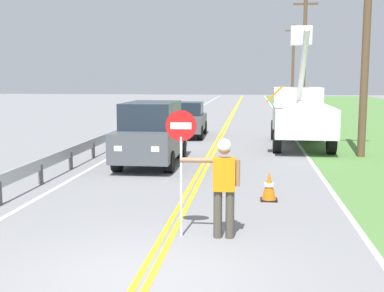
# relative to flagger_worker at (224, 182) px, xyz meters

# --- Properties ---
(ground_plane) EXTENTS (160.00, 160.00, 0.00)m
(ground_plane) POSITION_rel_flagger_worker_xyz_m (-1.03, -2.01, -1.05)
(ground_plane) COLOR gray
(centerline_yellow_left) EXTENTS (0.11, 110.00, 0.01)m
(centerline_yellow_left) POSITION_rel_flagger_worker_xyz_m (-1.12, 17.99, -1.04)
(centerline_yellow_left) COLOR yellow
(centerline_yellow_left) RESTS_ON ground
(centerline_yellow_right) EXTENTS (0.11, 110.00, 0.01)m
(centerline_yellow_right) POSITION_rel_flagger_worker_xyz_m (-0.94, 17.99, -1.04)
(centerline_yellow_right) COLOR yellow
(centerline_yellow_right) RESTS_ON ground
(edge_line_right) EXTENTS (0.12, 110.00, 0.01)m
(edge_line_right) POSITION_rel_flagger_worker_xyz_m (2.57, 17.99, -1.04)
(edge_line_right) COLOR silver
(edge_line_right) RESTS_ON ground
(edge_line_left) EXTENTS (0.12, 110.00, 0.01)m
(edge_line_left) POSITION_rel_flagger_worker_xyz_m (-4.63, 17.99, -1.04)
(edge_line_left) COLOR silver
(edge_line_left) RESTS_ON ground
(flagger_worker) EXTENTS (1.09, 0.25, 1.83)m
(flagger_worker) POSITION_rel_flagger_worker_xyz_m (0.00, 0.00, 0.00)
(flagger_worker) COLOR #474238
(flagger_worker) RESTS_ON ground
(stop_sign_paddle) EXTENTS (0.56, 0.04, 2.33)m
(stop_sign_paddle) POSITION_rel_flagger_worker_xyz_m (-0.77, -0.02, 0.66)
(stop_sign_paddle) COLOR silver
(stop_sign_paddle) RESTS_ON ground
(utility_bucket_truck) EXTENTS (2.79, 6.85, 5.14)m
(utility_bucket_truck) POSITION_rel_flagger_worker_xyz_m (2.57, 13.16, 0.36)
(utility_bucket_truck) COLOR silver
(utility_bucket_truck) RESTS_ON ground
(oncoming_suv_nearest) EXTENTS (1.94, 4.62, 2.10)m
(oncoming_suv_nearest) POSITION_rel_flagger_worker_xyz_m (-2.84, 7.53, 0.01)
(oncoming_suv_nearest) COLOR #4C5156
(oncoming_suv_nearest) RESTS_ON ground
(oncoming_sedan_second) EXTENTS (1.99, 4.14, 1.70)m
(oncoming_sedan_second) POSITION_rel_flagger_worker_xyz_m (-2.76, 15.66, -0.21)
(oncoming_sedan_second) COLOR #4C5156
(oncoming_sedan_second) RESTS_ON ground
(utility_pole_near) EXTENTS (1.80, 0.28, 8.63)m
(utility_pole_near) POSITION_rel_flagger_worker_xyz_m (4.54, 10.04, 3.45)
(utility_pole_near) COLOR brown
(utility_pole_near) RESTS_ON ground
(utility_pole_mid) EXTENTS (1.80, 0.28, 8.87)m
(utility_pole_mid) POSITION_rel_flagger_worker_xyz_m (4.31, 29.40, 3.58)
(utility_pole_mid) COLOR brown
(utility_pole_mid) RESTS_ON ground
(utility_pole_far) EXTENTS (1.80, 0.28, 8.41)m
(utility_pole_far) POSITION_rel_flagger_worker_xyz_m (4.78, 45.37, 3.34)
(utility_pole_far) COLOR brown
(utility_pole_far) RESTS_ON ground
(traffic_cone_lead) EXTENTS (0.40, 0.40, 0.70)m
(traffic_cone_lead) POSITION_rel_flagger_worker_xyz_m (0.93, 2.92, -0.71)
(traffic_cone_lead) COLOR orange
(traffic_cone_lead) RESTS_ON ground
(guardrail_left_shoulder) EXTENTS (0.10, 32.00, 0.71)m
(guardrail_left_shoulder) POSITION_rel_flagger_worker_xyz_m (-5.23, 12.00, -0.53)
(guardrail_left_shoulder) COLOR #9EA0A3
(guardrail_left_shoulder) RESTS_ON ground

